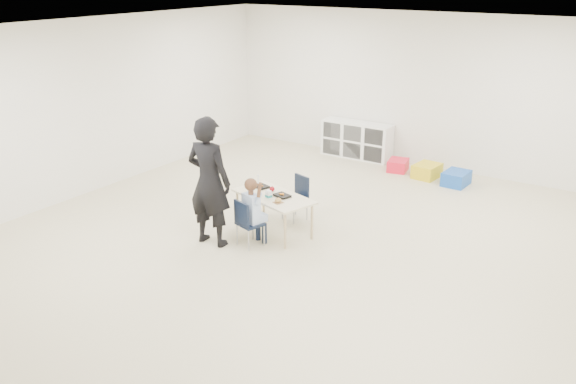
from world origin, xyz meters
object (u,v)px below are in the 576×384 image
Objects in this scene: table at (274,213)px; chair_near at (250,223)px; child at (250,209)px; cubby_shelf at (357,140)px; adult at (209,182)px.

table is 0.54m from chair_near.
child reaches higher than cubby_shelf.
child is 0.59× the size of adult.
cubby_shelf is (-0.68, 4.40, 0.02)m from chair_near.
chair_near is 0.63× the size of child.
cubby_shelf is at bearing -91.64° from adult.
adult reaches higher than chair_near.
child reaches higher than table.
adult reaches higher than cubby_shelf.
chair_near is 0.77m from adult.
table is 3.92m from cubby_shelf.
child is at bearing -81.20° from cubby_shelf.
cubby_shelf is (-0.69, 3.86, 0.07)m from table.
adult is at bearing -138.46° from child.
table is at bearing -126.84° from adult.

